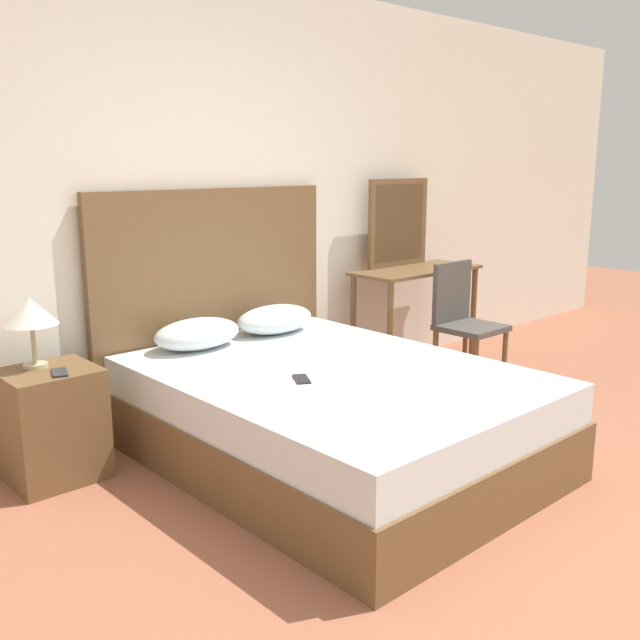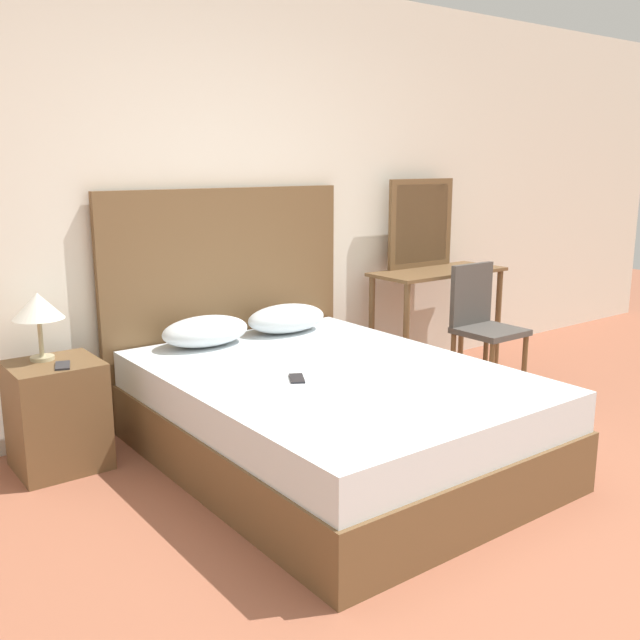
{
  "view_description": "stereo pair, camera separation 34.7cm",
  "coord_description": "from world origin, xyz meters",
  "px_view_note": "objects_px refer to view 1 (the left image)",
  "views": [
    {
      "loc": [
        -2.39,
        -1.31,
        1.59
      ],
      "look_at": [
        0.09,
        1.41,
        0.76
      ],
      "focal_mm": 40.0,
      "sensor_mm": 36.0,
      "label": 1
    },
    {
      "loc": [
        -2.12,
        -1.53,
        1.59
      ],
      "look_at": [
        0.09,
        1.41,
        0.76
      ],
      "focal_mm": 40.0,
      "sensor_mm": 36.0,
      "label": 2
    }
  ],
  "objects_px": {
    "nightstand": "(52,424)",
    "phone_on_nightstand": "(60,372)",
    "vanity_desk": "(416,288)",
    "chair": "(463,317)",
    "phone_on_bed": "(302,379)",
    "bed": "(333,416)",
    "table_lamp": "(31,313)"
  },
  "relations": [
    {
      "from": "nightstand",
      "to": "chair",
      "type": "distance_m",
      "value": 2.83
    },
    {
      "from": "phone_on_nightstand",
      "to": "vanity_desk",
      "type": "height_order",
      "value": "vanity_desk"
    },
    {
      "from": "bed",
      "to": "vanity_desk",
      "type": "bearing_deg",
      "value": 26.56
    },
    {
      "from": "phone_on_bed",
      "to": "table_lamp",
      "type": "distance_m",
      "value": 1.38
    },
    {
      "from": "phone_on_nightstand",
      "to": "nightstand",
      "type": "bearing_deg",
      "value": 99.49
    },
    {
      "from": "vanity_desk",
      "to": "bed",
      "type": "bearing_deg",
      "value": -153.44
    },
    {
      "from": "nightstand",
      "to": "chair",
      "type": "relative_size",
      "value": 0.65
    },
    {
      "from": "table_lamp",
      "to": "chair",
      "type": "bearing_deg",
      "value": -10.92
    },
    {
      "from": "phone_on_bed",
      "to": "vanity_desk",
      "type": "relative_size",
      "value": 0.16
    },
    {
      "from": "vanity_desk",
      "to": "chair",
      "type": "bearing_deg",
      "value": -95.66
    },
    {
      "from": "phone_on_bed",
      "to": "nightstand",
      "type": "distance_m",
      "value": 1.28
    },
    {
      "from": "bed",
      "to": "chair",
      "type": "distance_m",
      "value": 1.64
    },
    {
      "from": "phone_on_nightstand",
      "to": "vanity_desk",
      "type": "xyz_separation_m",
      "value": [
        2.81,
        0.12,
        0.07
      ]
    },
    {
      "from": "nightstand",
      "to": "vanity_desk",
      "type": "distance_m",
      "value": 2.85
    },
    {
      "from": "bed",
      "to": "vanity_desk",
      "type": "relative_size",
      "value": 2.02
    },
    {
      "from": "phone_on_bed",
      "to": "chair",
      "type": "xyz_separation_m",
      "value": [
        1.83,
        0.37,
        -0.01
      ]
    },
    {
      "from": "table_lamp",
      "to": "bed",
      "type": "bearing_deg",
      "value": -35.91
    },
    {
      "from": "phone_on_bed",
      "to": "table_lamp",
      "type": "relative_size",
      "value": 0.47
    },
    {
      "from": "bed",
      "to": "table_lamp",
      "type": "xyz_separation_m",
      "value": [
        -1.22,
        0.89,
        0.6
      ]
    },
    {
      "from": "table_lamp",
      "to": "chair",
      "type": "xyz_separation_m",
      "value": [
        2.81,
        -0.54,
        -0.34
      ]
    },
    {
      "from": "nightstand",
      "to": "bed",
      "type": "bearing_deg",
      "value": -33.89
    },
    {
      "from": "nightstand",
      "to": "table_lamp",
      "type": "distance_m",
      "value": 0.57
    },
    {
      "from": "phone_on_bed",
      "to": "nightstand",
      "type": "xyz_separation_m",
      "value": [
        -0.95,
        0.83,
        -0.23
      ]
    },
    {
      "from": "chair",
      "to": "vanity_desk",
      "type": "bearing_deg",
      "value": 84.34
    },
    {
      "from": "nightstand",
      "to": "phone_on_nightstand",
      "type": "relative_size",
      "value": 3.49
    },
    {
      "from": "bed",
      "to": "vanity_desk",
      "type": "distance_m",
      "value": 1.87
    },
    {
      "from": "bed",
      "to": "phone_on_bed",
      "type": "relative_size",
      "value": 12.93
    },
    {
      "from": "phone_on_bed",
      "to": "phone_on_nightstand",
      "type": "bearing_deg",
      "value": 142.22
    },
    {
      "from": "bed",
      "to": "phone_on_nightstand",
      "type": "relative_size",
      "value": 12.97
    },
    {
      "from": "nightstand",
      "to": "phone_on_nightstand",
      "type": "distance_m",
      "value": 0.31
    },
    {
      "from": "phone_on_nightstand",
      "to": "chair",
      "type": "xyz_separation_m",
      "value": [
        2.76,
        -0.36,
        -0.07
      ]
    },
    {
      "from": "vanity_desk",
      "to": "chair",
      "type": "height_order",
      "value": "chair"
    }
  ]
}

